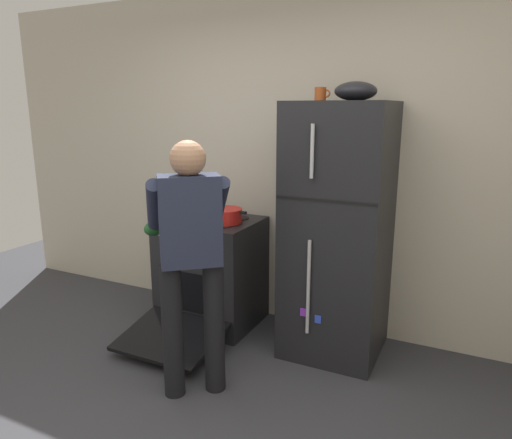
{
  "coord_description": "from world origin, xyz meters",
  "views": [
    {
      "loc": [
        1.36,
        -1.6,
        1.78
      ],
      "look_at": [
        -0.06,
        1.32,
        1.0
      ],
      "focal_mm": 32.86,
      "sensor_mm": 36.0,
      "label": 1
    }
  ],
  "objects_px": {
    "pepper_mill": "(193,200)",
    "mixing_bowl": "(356,91)",
    "person_cook": "(190,246)",
    "red_pot": "(225,216)",
    "stove_range": "(211,273)",
    "refrigerator": "(338,232)",
    "coffee_mug": "(321,94)"
  },
  "relations": [
    {
      "from": "stove_range",
      "to": "pepper_mill",
      "type": "bearing_deg",
      "value": 144.04
    },
    {
      "from": "person_cook",
      "to": "coffee_mug",
      "type": "distance_m",
      "value": 1.4
    },
    {
      "from": "refrigerator",
      "to": "stove_range",
      "type": "height_order",
      "value": "refrigerator"
    },
    {
      "from": "refrigerator",
      "to": "stove_range",
      "type": "xyz_separation_m",
      "value": [
        -1.06,
        -0.02,
        -0.47
      ]
    },
    {
      "from": "person_cook",
      "to": "red_pot",
      "type": "distance_m",
      "value": 0.88
    },
    {
      "from": "refrigerator",
      "to": "pepper_mill",
      "type": "distance_m",
      "value": 1.38
    },
    {
      "from": "refrigerator",
      "to": "pepper_mill",
      "type": "xyz_separation_m",
      "value": [
        -1.36,
        0.2,
        0.08
      ]
    },
    {
      "from": "refrigerator",
      "to": "coffee_mug",
      "type": "xyz_separation_m",
      "value": [
        -0.18,
        0.05,
        0.96
      ]
    },
    {
      "from": "person_cook",
      "to": "mixing_bowl",
      "type": "bearing_deg",
      "value": 50.51
    },
    {
      "from": "refrigerator",
      "to": "mixing_bowl",
      "type": "height_order",
      "value": "mixing_bowl"
    },
    {
      "from": "person_cook",
      "to": "coffee_mug",
      "type": "bearing_deg",
      "value": 63.02
    },
    {
      "from": "stove_range",
      "to": "red_pot",
      "type": "bearing_deg",
      "value": -11.43
    },
    {
      "from": "stove_range",
      "to": "red_pot",
      "type": "height_order",
      "value": "red_pot"
    },
    {
      "from": "stove_range",
      "to": "coffee_mug",
      "type": "height_order",
      "value": "coffee_mug"
    },
    {
      "from": "refrigerator",
      "to": "person_cook",
      "type": "relative_size",
      "value": 1.14
    },
    {
      "from": "red_pot",
      "to": "mixing_bowl",
      "type": "height_order",
      "value": "mixing_bowl"
    },
    {
      "from": "red_pot",
      "to": "mixing_bowl",
      "type": "distance_m",
      "value": 1.36
    },
    {
      "from": "pepper_mill",
      "to": "mixing_bowl",
      "type": "relative_size",
      "value": 0.7
    },
    {
      "from": "refrigerator",
      "to": "red_pot",
      "type": "distance_m",
      "value": 0.91
    },
    {
      "from": "stove_range",
      "to": "coffee_mug",
      "type": "relative_size",
      "value": 10.74
    },
    {
      "from": "refrigerator",
      "to": "pepper_mill",
      "type": "height_order",
      "value": "refrigerator"
    },
    {
      "from": "person_cook",
      "to": "pepper_mill",
      "type": "xyz_separation_m",
      "value": [
        -0.7,
        1.1,
        0.03
      ]
    },
    {
      "from": "person_cook",
      "to": "red_pot",
      "type": "height_order",
      "value": "person_cook"
    },
    {
      "from": "person_cook",
      "to": "coffee_mug",
      "type": "height_order",
      "value": "coffee_mug"
    },
    {
      "from": "refrigerator",
      "to": "red_pot",
      "type": "relative_size",
      "value": 4.81
    },
    {
      "from": "red_pot",
      "to": "coffee_mug",
      "type": "height_order",
      "value": "coffee_mug"
    },
    {
      "from": "mixing_bowl",
      "to": "refrigerator",
      "type": "bearing_deg",
      "value": -179.79
    },
    {
      "from": "refrigerator",
      "to": "red_pot",
      "type": "xyz_separation_m",
      "value": [
        -0.9,
        -0.05,
        0.04
      ]
    },
    {
      "from": "refrigerator",
      "to": "coffee_mug",
      "type": "distance_m",
      "value": 0.98
    },
    {
      "from": "stove_range",
      "to": "pepper_mill",
      "type": "relative_size",
      "value": 6.17
    },
    {
      "from": "pepper_mill",
      "to": "person_cook",
      "type": "bearing_deg",
      "value": -57.37
    },
    {
      "from": "stove_range",
      "to": "red_pot",
      "type": "relative_size",
      "value": 3.18
    }
  ]
}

